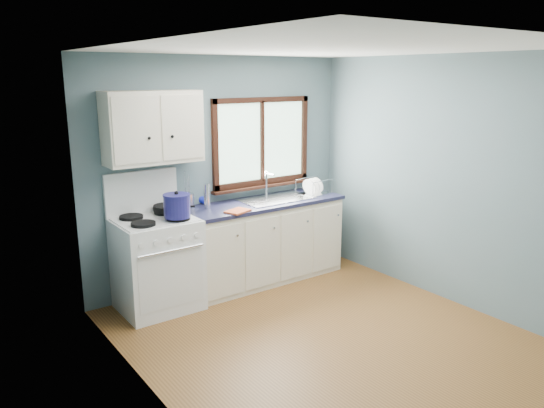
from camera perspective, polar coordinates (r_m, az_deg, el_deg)
floor at (r=4.94m, az=5.81°, el=-14.19°), size 3.20×3.60×0.02m
ceiling at (r=4.37m, az=6.64°, el=16.45°), size 3.20×3.60×0.02m
wall_back at (r=5.93m, az=-5.55°, el=3.51°), size 3.20×0.02×2.50m
wall_front at (r=3.42m, az=26.93°, el=-5.63°), size 3.20×0.02×2.50m
wall_left at (r=3.65m, az=-13.05°, el=-3.29°), size 0.02×3.60×2.50m
wall_right at (r=5.67m, az=18.44°, el=2.40°), size 0.02×3.60×2.50m
gas_range at (r=5.42m, az=-12.28°, el=-6.03°), size 0.76×0.69×1.36m
base_cabinets at (r=6.06m, az=-0.93°, el=-4.41°), size 1.85×0.60×0.88m
countertop at (r=5.92m, az=-0.94°, el=0.10°), size 1.89×0.64×0.04m
sink at (r=6.03m, az=0.46°, el=-0.04°), size 0.84×0.46×0.44m
window at (r=6.14m, az=-1.08°, el=6.06°), size 1.36×0.10×1.03m
upper_cabinets at (r=5.31m, az=-12.67°, el=8.05°), size 0.95×0.35×0.70m
skillet at (r=5.46m, az=-11.18°, el=-0.40°), size 0.45×0.37×0.06m
stockpot at (r=5.17m, az=-10.20°, el=-0.16°), size 0.30×0.30×0.26m
utensil_crock at (r=5.67m, az=-9.03°, el=0.38°), size 0.16×0.16×0.40m
thermos at (r=5.60m, az=-7.03°, el=0.81°), size 0.07×0.07×0.26m
soap_bottle at (r=5.80m, az=-7.12°, el=1.03°), size 0.10×0.10×0.22m
dish_towel at (r=5.47m, az=-3.70°, el=-0.77°), size 0.29×0.25×0.02m
dish_rack at (r=6.29m, az=4.48°, el=1.53°), size 0.41×0.34×0.19m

